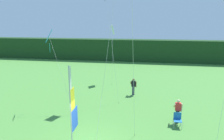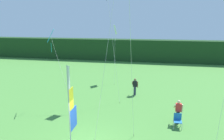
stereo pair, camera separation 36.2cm
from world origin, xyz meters
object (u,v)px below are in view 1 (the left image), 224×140
at_px(banner_flag, 73,108).
at_px(kite_white_diamond_4, 113,32).
at_px(person_mid_field, 133,86).
at_px(folding_chair, 178,119).
at_px(person_near_banner, 178,110).
at_px(kite_cyan_diamond_2, 50,38).

height_order(banner_flag, kite_white_diamond_4, kite_white_diamond_4).
bearing_deg(person_mid_field, folding_chair, -59.40).
relative_size(folding_chair, kite_white_diamond_4, 0.15).
relative_size(banner_flag, person_near_banner, 2.77).
xyz_separation_m(person_mid_field, folding_chair, (3.15, -5.33, -0.31)).
relative_size(folding_chair, kite_cyan_diamond_2, 0.15).
bearing_deg(banner_flag, folding_chair, 27.09).
height_order(person_mid_field, kite_cyan_diamond_2, kite_cyan_diamond_2).
height_order(kite_cyan_diamond_2, kite_white_diamond_4, kite_white_diamond_4).
height_order(person_near_banner, folding_chair, person_near_banner).
height_order(folding_chair, kite_cyan_diamond_2, kite_cyan_diamond_2).
bearing_deg(kite_cyan_diamond_2, folding_chair, -13.13).
bearing_deg(person_near_banner, kite_cyan_diamond_2, 169.95).
bearing_deg(kite_white_diamond_4, person_near_banner, -58.03).
xyz_separation_m(banner_flag, person_mid_field, (2.68, 8.32, -1.32)).
distance_m(banner_flag, folding_chair, 6.75).
height_order(person_near_banner, kite_cyan_diamond_2, kite_cyan_diamond_2).
height_order(banner_flag, kite_cyan_diamond_2, kite_cyan_diamond_2).
distance_m(folding_chair, kite_white_diamond_4, 12.42).
relative_size(person_near_banner, person_mid_field, 1.04).
xyz_separation_m(banner_flag, kite_cyan_diamond_2, (-3.51, 5.16, 3.15)).
height_order(person_near_banner, person_mid_field, person_near_banner).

